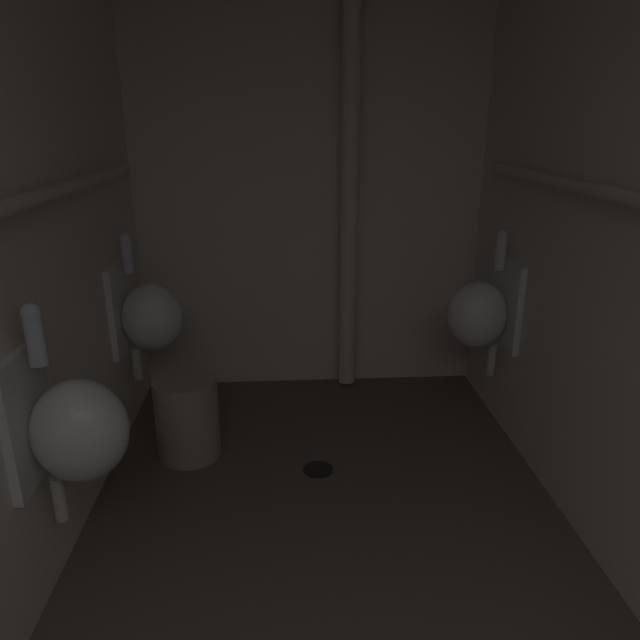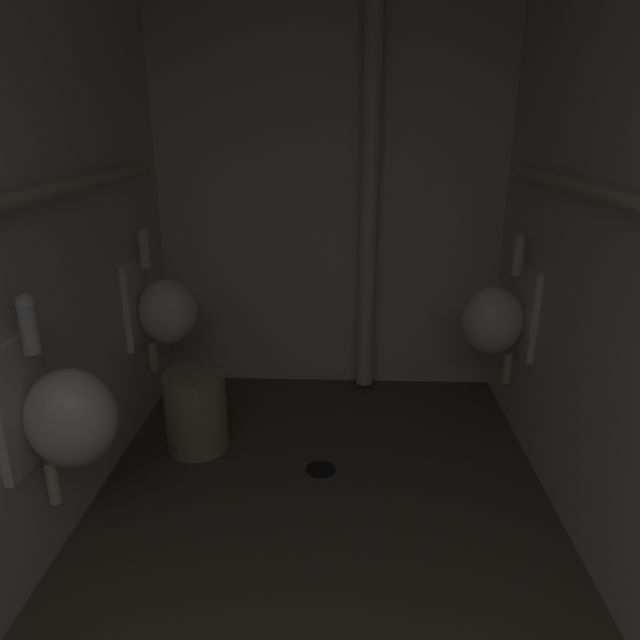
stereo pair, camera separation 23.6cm
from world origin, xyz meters
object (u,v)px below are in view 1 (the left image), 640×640
at_px(urinal_left_far, 148,315).
at_px(urinal_right_mid, 481,312).
at_px(floor_drain, 318,469).
at_px(standpipe_back_wall, 349,181).
at_px(urinal_left_mid, 73,428).
at_px(waste_bin, 187,417).

xyz_separation_m(urinal_left_far, urinal_right_mid, (1.66, -0.06, 0.00)).
distance_m(urinal_right_mid, floor_drain, 1.11).
height_order(standpipe_back_wall, floor_drain, standpipe_back_wall).
height_order(urinal_left_far, urinal_right_mid, same).
bearing_deg(urinal_left_far, urinal_left_mid, -90.00).
distance_m(urinal_left_mid, floor_drain, 1.22).
xyz_separation_m(urinal_left_mid, urinal_right_mid, (1.66, 1.04, 0.00)).
bearing_deg(floor_drain, urinal_left_mid, -141.08).
xyz_separation_m(urinal_left_far, waste_bin, (0.20, -0.27, -0.43)).
bearing_deg(waste_bin, floor_drain, -16.21).
distance_m(urinal_right_mid, standpipe_back_wall, 1.00).
xyz_separation_m(urinal_right_mid, floor_drain, (-0.84, -0.39, -0.62)).
distance_m(urinal_left_far, standpipe_back_wall, 1.28).
distance_m(standpipe_back_wall, waste_bin, 1.51).
distance_m(urinal_left_far, urinal_right_mid, 1.66).
bearing_deg(floor_drain, urinal_left_far, 151.15).
bearing_deg(floor_drain, standpipe_back_wall, 75.92).
bearing_deg(waste_bin, standpipe_back_wall, 40.84).
bearing_deg(standpipe_back_wall, urinal_left_far, -156.42).
distance_m(urinal_right_mid, waste_bin, 1.53).
bearing_deg(urinal_right_mid, standpipe_back_wall, 139.88).
bearing_deg(standpipe_back_wall, floor_drain, -104.08).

